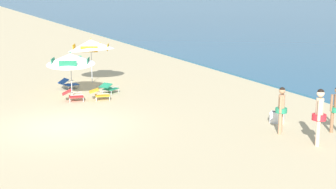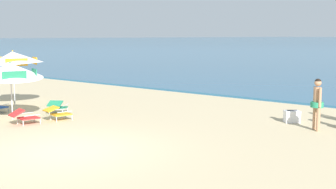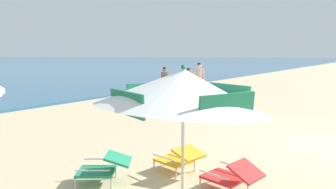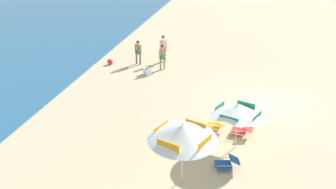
# 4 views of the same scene
# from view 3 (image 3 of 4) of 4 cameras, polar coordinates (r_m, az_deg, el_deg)

# --- Properties ---
(beach_umbrella_striped_main) EXTENTS (2.88, 2.86, 2.04)m
(beach_umbrella_striped_main) POSITION_cam_3_polar(r_m,az_deg,el_deg) (3.90, 2.76, 0.94)
(beach_umbrella_striped_main) COLOR silver
(beach_umbrella_striped_main) RESTS_ON ground
(lounge_chair_under_umbrella) EXTENTS (0.70, 0.97, 0.52)m
(lounge_chair_under_umbrella) POSITION_cam_3_polar(r_m,az_deg,el_deg) (5.10, 11.47, -14.15)
(lounge_chair_under_umbrella) COLOR red
(lounge_chair_under_umbrella) RESTS_ON ground
(lounge_chair_beside_umbrella) EXTENTS (0.92, 1.01, 0.50)m
(lounge_chair_beside_umbrella) POSITION_cam_3_polar(r_m,az_deg,el_deg) (5.45, -11.53, -12.75)
(lounge_chair_beside_umbrella) COLOR #1E7F56
(lounge_chair_beside_umbrella) RESTS_ON ground
(lounge_chair_facing_sea) EXTENTS (0.70, 0.95, 0.50)m
(lounge_chair_facing_sea) POSITION_cam_3_polar(r_m,az_deg,el_deg) (5.79, 2.05, -11.40)
(lounge_chair_facing_sea) COLOR gold
(lounge_chair_facing_sea) RESTS_ON ground
(person_standing_near_shore) EXTENTS (0.39, 0.46, 1.58)m
(person_standing_near_shore) POSITION_cam_3_polar(r_m,az_deg,el_deg) (15.46, -0.64, 2.57)
(person_standing_near_shore) COLOR #8C6042
(person_standing_near_shore) RESTS_ON ground
(person_standing_beside) EXTENTS (0.39, 0.39, 1.58)m
(person_standing_beside) POSITION_cam_3_polar(r_m,az_deg,el_deg) (13.94, 3.74, 2.09)
(person_standing_beside) COLOR tan
(person_standing_beside) RESTS_ON ground
(person_wading_in) EXTENTS (0.44, 0.44, 1.78)m
(person_wading_in) POSITION_cam_3_polar(r_m,az_deg,el_deg) (15.38, 5.64, 2.95)
(person_wading_in) COLOR beige
(person_wading_in) RESTS_ON ground
(cooler_box) EXTENTS (0.60, 0.60, 0.43)m
(cooler_box) POSITION_cam_3_polar(r_m,az_deg,el_deg) (13.47, -1.22, -1.13)
(cooler_box) COLOR white
(cooler_box) RESTS_ON ground
(beach_ball) EXTENTS (0.36, 0.36, 0.36)m
(beach_ball) POSITION_cam_3_polar(r_m,az_deg,el_deg) (16.25, -6.73, 0.14)
(beach_ball) COLOR red
(beach_ball) RESTS_ON ground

